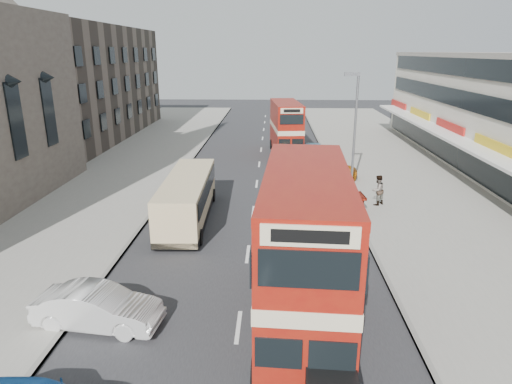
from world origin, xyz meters
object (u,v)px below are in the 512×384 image
(car_right_a, at_px, (327,204))
(pedestrian_near, at_px, (378,190))
(street_lamp, at_px, (354,124))
(car_right_b, at_px, (326,172))
(car_left_front, at_px, (98,308))
(car_right_c, at_px, (309,149))
(bus_main, at_px, (305,252))
(bus_second, at_px, (286,128))
(cyclist, at_px, (323,178))
(coach, at_px, (187,197))

(car_right_a, xyz_separation_m, pedestrian_near, (3.29, 1.49, 0.49))
(street_lamp, distance_m, car_right_b, 5.46)
(street_lamp, bearing_deg, car_left_front, -125.53)
(car_right_c, distance_m, pedestrian_near, 14.76)
(bus_main, relative_size, bus_second, 1.17)
(street_lamp, height_order, car_right_b, street_lamp)
(bus_main, height_order, car_right_b, bus_main)
(car_right_c, bearing_deg, cyclist, 5.53)
(bus_main, bearing_deg, cyclist, -95.07)
(street_lamp, bearing_deg, coach, -151.44)
(bus_second, xyz_separation_m, cyclist, (2.42, -10.83, -1.82))
(coach, bearing_deg, street_lamp, 26.62)
(car_left_front, height_order, car_right_a, car_left_front)
(street_lamp, height_order, bus_second, street_lamp)
(car_left_front, distance_m, car_right_c, 29.31)
(street_lamp, xyz_separation_m, bus_second, (-4.12, 12.25, -2.30))
(car_right_b, bearing_deg, bus_main, -5.71)
(street_lamp, bearing_deg, bus_main, -104.94)
(bus_main, bearing_deg, car_right_c, -91.54)
(car_right_c, bearing_deg, car_right_b, 8.42)
(street_lamp, xyz_separation_m, coach, (-10.23, -5.57, -3.37))
(bus_second, bearing_deg, car_right_c, 157.90)
(bus_second, distance_m, car_right_c, 2.95)
(street_lamp, height_order, bus_main, street_lamp)
(bus_second, distance_m, car_right_a, 16.78)
(car_right_b, bearing_deg, car_right_c, -172.94)
(street_lamp, xyz_separation_m, car_right_b, (-1.32, 3.30, -4.14))
(coach, distance_m, car_left_front, 10.64)
(pedestrian_near, bearing_deg, car_left_front, 9.17)
(bus_second, distance_m, car_right_b, 9.56)
(car_left_front, distance_m, car_right_a, 15.12)
(street_lamp, height_order, car_right_a, street_lamp)
(car_right_c, height_order, pedestrian_near, pedestrian_near)
(car_left_front, height_order, pedestrian_near, pedestrian_near)
(street_lamp, xyz_separation_m, car_right_c, (-1.92, 11.60, -4.16))
(street_lamp, bearing_deg, bus_second, 108.59)
(car_left_front, xyz_separation_m, car_right_a, (9.45, 11.80, -0.11))
(coach, distance_m, car_right_a, 8.31)
(street_lamp, height_order, car_right_c, street_lamp)
(bus_main, bearing_deg, car_right_b, -95.37)
(pedestrian_near, bearing_deg, coach, -23.55)
(car_left_front, height_order, car_right_b, car_left_front)
(bus_second, distance_m, coach, 18.87)
(car_right_c, bearing_deg, bus_main, -0.52)
(car_right_a, height_order, car_right_c, car_right_a)
(car_right_a, bearing_deg, bus_main, -15.46)
(street_lamp, distance_m, car_left_front, 20.20)
(pedestrian_near, bearing_deg, car_right_a, -12.74)
(bus_second, relative_size, car_right_c, 2.35)
(street_lamp, bearing_deg, pedestrian_near, -66.30)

